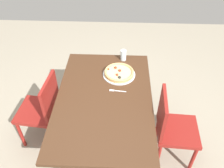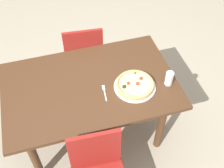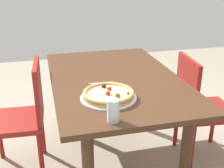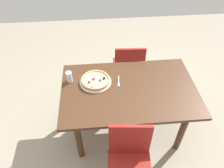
{
  "view_description": "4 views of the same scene",
  "coord_description": "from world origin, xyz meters",
  "px_view_note": "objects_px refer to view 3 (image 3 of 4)",
  "views": [
    {
      "loc": [
        -1.58,
        -0.14,
        2.31
      ],
      "look_at": [
        0.17,
        -0.07,
        0.76
      ],
      "focal_mm": 37.74,
      "sensor_mm": 36.0,
      "label": 1
    },
    {
      "loc": [
        -0.26,
        -1.54,
        2.5
      ],
      "look_at": [
        0.17,
        -0.07,
        0.76
      ],
      "focal_mm": 45.84,
      "sensor_mm": 36.0,
      "label": 2
    },
    {
      "loc": [
        1.9,
        -0.5,
        1.48
      ],
      "look_at": [
        0.17,
        -0.07,
        0.76
      ],
      "focal_mm": 46.55,
      "sensor_mm": 36.0,
      "label": 3
    },
    {
      "loc": [
        0.32,
        1.58,
        2.36
      ],
      "look_at": [
        0.17,
        -0.07,
        0.76
      ],
      "focal_mm": 34.77,
      "sensor_mm": 36.0,
      "label": 4
    }
  ],
  "objects_px": {
    "chair_near": "(24,114)",
    "chair_far": "(199,105)",
    "dining_table": "(115,90)",
    "pizza": "(108,94)",
    "fork": "(103,83)",
    "drinking_glass": "(113,111)",
    "plate": "(108,98)"
  },
  "relations": [
    {
      "from": "chair_near",
      "to": "dining_table",
      "type": "bearing_deg",
      "value": -95.53
    },
    {
      "from": "chair_far",
      "to": "pizza",
      "type": "relative_size",
      "value": 2.76
    },
    {
      "from": "chair_near",
      "to": "drinking_glass",
      "type": "distance_m",
      "value": 0.94
    },
    {
      "from": "chair_near",
      "to": "chair_far",
      "type": "bearing_deg",
      "value": -94.54
    },
    {
      "from": "dining_table",
      "to": "chair_far",
      "type": "height_order",
      "value": "chair_far"
    },
    {
      "from": "chair_far",
      "to": "fork",
      "type": "xyz_separation_m",
      "value": [
        0.02,
        -0.78,
        0.27
      ]
    },
    {
      "from": "dining_table",
      "to": "chair_near",
      "type": "bearing_deg",
      "value": -98.86
    },
    {
      "from": "dining_table",
      "to": "pizza",
      "type": "bearing_deg",
      "value": -20.89
    },
    {
      "from": "plate",
      "to": "fork",
      "type": "height_order",
      "value": "plate"
    },
    {
      "from": "plate",
      "to": "chair_far",
      "type": "bearing_deg",
      "value": 108.47
    },
    {
      "from": "pizza",
      "to": "fork",
      "type": "height_order",
      "value": "pizza"
    },
    {
      "from": "drinking_glass",
      "to": "pizza",
      "type": "bearing_deg",
      "value": 171.36
    },
    {
      "from": "chair_near",
      "to": "plate",
      "type": "height_order",
      "value": "chair_near"
    },
    {
      "from": "dining_table",
      "to": "fork",
      "type": "relative_size",
      "value": 8.58
    },
    {
      "from": "pizza",
      "to": "drinking_glass",
      "type": "xyz_separation_m",
      "value": [
        0.28,
        -0.04,
        0.03
      ]
    },
    {
      "from": "pizza",
      "to": "fork",
      "type": "distance_m",
      "value": 0.25
    },
    {
      "from": "chair_near",
      "to": "pizza",
      "type": "xyz_separation_m",
      "value": [
        0.45,
        0.53,
        0.3
      ]
    },
    {
      "from": "plate",
      "to": "pizza",
      "type": "xyz_separation_m",
      "value": [
        -0.0,
        0.0,
        0.03
      ]
    },
    {
      "from": "plate",
      "to": "fork",
      "type": "distance_m",
      "value": 0.25
    },
    {
      "from": "drinking_glass",
      "to": "chair_far",
      "type": "bearing_deg",
      "value": 122.87
    },
    {
      "from": "plate",
      "to": "drinking_glass",
      "type": "distance_m",
      "value": 0.29
    },
    {
      "from": "dining_table",
      "to": "chair_far",
      "type": "distance_m",
      "value": 0.69
    },
    {
      "from": "pizza",
      "to": "chair_far",
      "type": "bearing_deg",
      "value": 108.46
    },
    {
      "from": "chair_far",
      "to": "drinking_glass",
      "type": "relative_size",
      "value": 6.95
    },
    {
      "from": "pizza",
      "to": "fork",
      "type": "xyz_separation_m",
      "value": [
        -0.25,
        0.02,
        -0.03
      ]
    },
    {
      "from": "chair_far",
      "to": "drinking_glass",
      "type": "bearing_deg",
      "value": -51.51
    },
    {
      "from": "chair_near",
      "to": "fork",
      "type": "distance_m",
      "value": 0.65
    },
    {
      "from": "chair_far",
      "to": "fork",
      "type": "bearing_deg",
      "value": -83.17
    },
    {
      "from": "pizza",
      "to": "drinking_glass",
      "type": "distance_m",
      "value": 0.28
    },
    {
      "from": "dining_table",
      "to": "drinking_glass",
      "type": "bearing_deg",
      "value": -15.63
    },
    {
      "from": "chair_far",
      "to": "plate",
      "type": "xyz_separation_m",
      "value": [
        0.27,
        -0.8,
        0.28
      ]
    },
    {
      "from": "plate",
      "to": "fork",
      "type": "bearing_deg",
      "value": 175.07
    }
  ]
}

